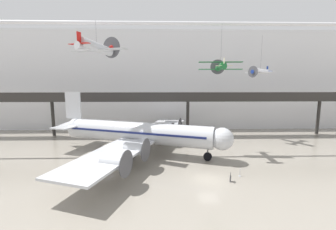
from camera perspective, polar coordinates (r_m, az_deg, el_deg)
The scene contains 10 objects.
ground_plane at distance 29.64m, azimuth 10.34°, elevation -15.83°, with size 260.00×260.00×0.00m, color gray.
hangar_back_wall at distance 58.20m, azimuth 4.26°, elevation 8.65°, with size 140.00×3.00×24.67m.
mezzanine_walkway at distance 49.73m, azimuth 5.21°, elevation 3.93°, with size 110.00×3.20×9.88m.
ceiling_truss_beam at distance 39.78m, azimuth 7.49°, elevation 22.08°, with size 120.00×0.60×0.60m.
airliner_silver_main at distance 38.40m, azimuth -8.00°, elevation -4.52°, with size 31.05×36.23×10.28m.
suspended_plane_green_biplane at distance 38.08m, azimuth 13.21°, elevation 11.90°, with size 7.05×5.75×7.77m.
suspended_plane_white_twin at distance 49.53m, azimuth 22.39°, elevation 10.27°, with size 5.35×5.91×8.24m.
suspended_plane_silver_racer at distance 36.94m, azimuth -17.66°, elevation 16.05°, with size 9.28×8.15×5.23m.
stanchion_barrier at distance 31.39m, azimuth 17.79°, elevation -14.04°, with size 0.36×0.36×1.08m.
info_sign_pedestal at distance 29.47m, azimuth 15.57°, elevation -15.19°, with size 0.31×0.74×1.24m.
Camera 1 is at (-5.83, -26.41, 12.13)m, focal length 24.00 mm.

